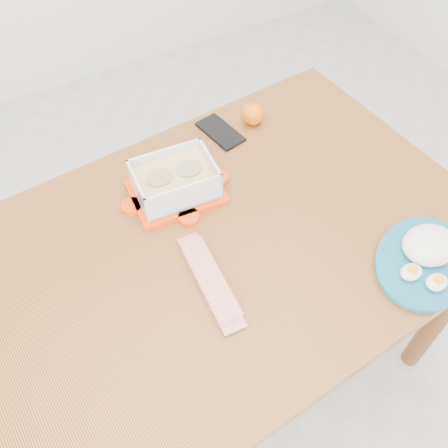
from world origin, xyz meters
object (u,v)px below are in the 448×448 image
orange_fruit (253,114)px  smartphone (220,132)px  food_container (175,181)px  rice_plate (427,255)px  dining_table (224,261)px

orange_fruit → smartphone: orange_fruit is taller
food_container → smartphone: size_ratio=1.66×
food_container → orange_fruit: size_ratio=3.74×
smartphone → rice_plate: bearing=-81.7°
rice_plate → smartphone: (-0.20, 0.62, -0.02)m
orange_fruit → rice_plate: rice_plate is taller
food_container → rice_plate: 0.62m
food_container → dining_table: bearing=-73.8°
dining_table → smartphone: smartphone is taller
smartphone → food_container: bearing=-154.7°
dining_table → orange_fruit: 0.45m
food_container → smartphone: bearing=40.3°
rice_plate → dining_table: bearing=115.1°
dining_table → rice_plate: (0.38, -0.28, 0.12)m
dining_table → orange_fruit: size_ratio=20.29×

